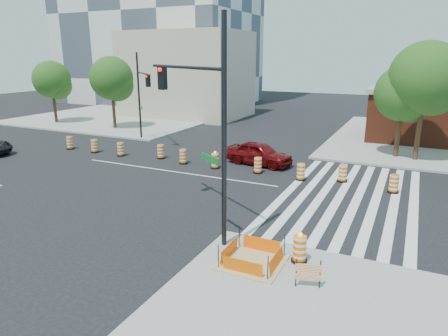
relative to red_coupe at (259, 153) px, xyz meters
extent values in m
plane|color=black|center=(-4.30, -4.04, -0.79)|extent=(120.00, 120.00, 0.00)
cube|color=gray|center=(-22.30, 13.96, -0.71)|extent=(22.00, 22.00, 0.15)
cube|color=silver|center=(3.50, -4.04, -0.78)|extent=(0.45, 13.50, 0.01)
cube|color=silver|center=(4.40, -4.04, -0.78)|extent=(0.45, 13.50, 0.01)
cube|color=silver|center=(5.30, -4.04, -0.78)|extent=(0.45, 13.50, 0.01)
cube|color=silver|center=(6.20, -4.04, -0.78)|extent=(0.45, 13.50, 0.01)
cube|color=silver|center=(7.10, -4.04, -0.78)|extent=(0.45, 13.50, 0.01)
cube|color=silver|center=(8.00, -4.04, -0.78)|extent=(0.45, 13.50, 0.01)
cube|color=silver|center=(8.90, -4.04, -0.78)|extent=(0.45, 13.50, 0.01)
cube|color=silver|center=(9.80, -4.04, -0.78)|extent=(0.45, 13.50, 0.01)
cube|color=silver|center=(-4.30, -4.04, -0.78)|extent=(14.00, 0.12, 0.01)
cube|color=tan|center=(4.70, -13.04, -0.61)|extent=(2.20, 2.20, 0.05)
cube|color=#EE5C04|center=(4.70, -13.94, -0.36)|extent=(1.44, 0.02, 0.55)
cube|color=#EE5C04|center=(4.70, -12.14, -0.36)|extent=(1.44, 0.02, 0.55)
cube|color=#EE5C04|center=(3.80, -13.04, -0.36)|extent=(0.02, 1.44, 0.55)
cube|color=#EE5C04|center=(5.60, -13.04, -0.36)|extent=(0.02, 1.44, 0.55)
cylinder|color=black|center=(3.80, -13.94, -0.19)|extent=(0.04, 0.04, 0.90)
cylinder|color=black|center=(5.60, -13.94, -0.19)|extent=(0.04, 0.04, 0.90)
cylinder|color=black|center=(3.80, -12.14, -0.19)|extent=(0.04, 0.04, 0.90)
cylinder|color=black|center=(5.60, -12.14, -0.19)|extent=(0.04, 0.04, 0.90)
cube|color=#B5A88A|center=(-16.30, 17.96, 4.21)|extent=(14.00, 10.00, 10.00)
imported|color=#5A0709|center=(0.00, 0.00, 0.00)|extent=(4.84, 2.53, 1.57)
cylinder|color=black|center=(3.18, -12.19, 3.65)|extent=(0.19, 0.19, 8.58)
cylinder|color=black|center=(0.48, -10.45, 6.01)|extent=(5.47, 3.60, 0.13)
cube|color=black|center=(-1.41, -9.22, 5.47)|extent=(0.34, 0.30, 1.07)
sphere|color=#FF0C0C|center=(-1.41, -9.40, 5.85)|extent=(0.19, 0.19, 0.19)
cube|color=#0C591E|center=(2.28, -11.61, 2.58)|extent=(1.10, 0.73, 0.27)
cylinder|color=black|center=(-12.66, 3.58, 3.06)|extent=(0.17, 0.17, 7.38)
cylinder|color=black|center=(-10.65, 1.67, 5.08)|extent=(4.10, 3.89, 0.11)
cube|color=black|center=(-9.24, 0.34, 4.62)|extent=(0.30, 0.26, 0.92)
sphere|color=#FF0C0C|center=(-9.24, 0.16, 4.95)|extent=(0.17, 0.17, 0.17)
cube|color=#0C591E|center=(-11.99, 2.94, 2.13)|extent=(0.83, 0.79, 0.23)
cylinder|color=black|center=(6.19, -12.27, -0.59)|extent=(0.58, 0.58, 0.10)
cylinder|color=orange|center=(6.19, -12.27, -0.10)|extent=(0.46, 0.46, 0.92)
sphere|color=#FF990C|center=(6.19, -12.27, 0.43)|extent=(0.15, 0.15, 0.15)
cube|color=orange|center=(6.87, -13.75, 0.05)|extent=(0.80, 0.29, 0.27)
cube|color=orange|center=(6.87, -13.75, -0.27)|extent=(0.80, 0.29, 0.21)
cylinder|color=black|center=(6.52, -13.86, -0.15)|extent=(0.04, 0.04, 0.97)
cylinder|color=black|center=(7.22, -13.63, -0.15)|extent=(0.04, 0.04, 0.97)
cylinder|color=#382314|center=(-26.23, 6.36, 1.33)|extent=(0.31, 0.31, 4.23)
sphere|color=#194012|center=(-26.23, 6.36, 3.97)|extent=(3.96, 3.96, 3.96)
sphere|color=#194012|center=(-25.74, 6.65, 3.31)|extent=(2.91, 2.91, 2.91)
sphere|color=#194012|center=(-26.62, 6.16, 3.57)|extent=(2.64, 2.64, 2.64)
cylinder|color=#382314|center=(-18.05, 6.39, 1.48)|extent=(0.31, 0.31, 4.53)
sphere|color=#194012|center=(-18.05, 6.39, 4.31)|extent=(4.24, 4.24, 4.24)
sphere|color=#194012|center=(-17.57, 6.68, 3.60)|extent=(3.11, 3.11, 3.11)
sphere|color=#194012|center=(-18.43, 6.20, 3.88)|extent=(2.83, 2.83, 2.83)
cylinder|color=#382314|center=(8.37, 6.03, 1.30)|extent=(0.35, 0.35, 4.17)
sphere|color=#194012|center=(8.37, 6.03, 3.91)|extent=(3.91, 3.91, 3.91)
sphere|color=#194012|center=(8.92, 6.36, 3.26)|extent=(2.87, 2.87, 2.87)
sphere|color=#194012|center=(7.93, 5.81, 3.52)|extent=(2.61, 2.61, 2.61)
cylinder|color=#382314|center=(9.67, 5.61, 1.80)|extent=(0.33, 0.33, 5.18)
sphere|color=#194012|center=(9.67, 5.61, 5.04)|extent=(4.86, 4.86, 4.86)
sphere|color=#194012|center=(10.19, 5.93, 4.23)|extent=(3.56, 3.56, 3.56)
sphere|color=#194012|center=(9.26, 5.41, 4.56)|extent=(3.24, 3.24, 3.24)
cylinder|color=black|center=(-15.35, -2.15, -0.74)|extent=(0.60, 0.60, 0.10)
cylinder|color=orange|center=(-15.35, -2.15, -0.24)|extent=(0.48, 0.48, 0.95)
cylinder|color=black|center=(-12.76, -2.18, -0.74)|extent=(0.60, 0.60, 0.10)
cylinder|color=orange|center=(-12.76, -2.18, -0.24)|extent=(0.48, 0.48, 0.95)
cylinder|color=black|center=(-10.19, -2.18, -0.74)|extent=(0.60, 0.60, 0.10)
cylinder|color=orange|center=(-10.19, -2.18, -0.24)|extent=(0.48, 0.48, 0.95)
cylinder|color=black|center=(-7.06, -1.53, -0.74)|extent=(0.60, 0.60, 0.10)
cylinder|color=orange|center=(-7.06, -1.53, -0.24)|extent=(0.48, 0.48, 0.95)
cylinder|color=black|center=(-4.84, -2.07, -0.74)|extent=(0.60, 0.60, 0.10)
cylinder|color=orange|center=(-4.84, -2.07, -0.24)|extent=(0.48, 0.48, 0.95)
cylinder|color=black|center=(-2.30, -2.16, -0.74)|extent=(0.60, 0.60, 0.10)
cylinder|color=orange|center=(-2.30, -2.16, -0.24)|extent=(0.48, 0.48, 0.95)
sphere|color=#FF990C|center=(-2.30, -2.16, 0.31)|extent=(0.16, 0.16, 0.16)
cylinder|color=black|center=(0.67, -1.99, -0.74)|extent=(0.60, 0.60, 0.10)
cylinder|color=orange|center=(0.67, -1.99, -0.24)|extent=(0.48, 0.48, 0.95)
cylinder|color=black|center=(3.53, -2.26, -0.74)|extent=(0.60, 0.60, 0.10)
cylinder|color=orange|center=(3.53, -2.26, -0.24)|extent=(0.48, 0.48, 0.95)
cylinder|color=black|center=(5.86, -1.48, -0.74)|extent=(0.60, 0.60, 0.10)
cylinder|color=orange|center=(5.86, -1.48, -0.24)|extent=(0.48, 0.48, 0.95)
cylinder|color=black|center=(8.72, -2.32, -0.74)|extent=(0.60, 0.60, 0.10)
cylinder|color=orange|center=(8.72, -2.32, -0.24)|extent=(0.48, 0.48, 0.95)
camera|label=1|loc=(9.32, -24.99, 6.49)|focal=32.00mm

